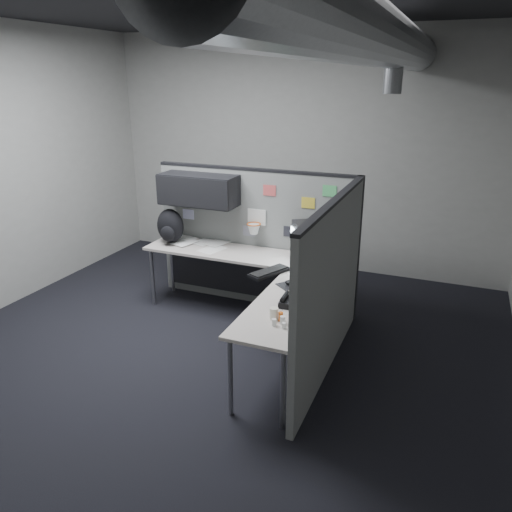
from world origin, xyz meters
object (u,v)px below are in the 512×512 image
at_px(desk, 254,274).
at_px(keyboard, 269,272).
at_px(monitor, 313,242).
at_px(backpack, 170,227).
at_px(phone, 291,302).

bearing_deg(desk, keyboard, -38.48).
relative_size(desk, monitor, 4.49).
xyz_separation_m(desk, backpack, (-1.19, 0.29, 0.32)).
bearing_deg(backpack, monitor, 3.82).
bearing_deg(keyboard, desk, 122.06).
bearing_deg(phone, keyboard, 131.87).
distance_m(monitor, phone, 1.15).
distance_m(monitor, keyboard, 0.62).
distance_m(desk, phone, 1.07).
bearing_deg(phone, monitor, 103.85).
distance_m(monitor, backpack, 1.73).
relative_size(monitor, backpack, 1.26).
height_order(desk, backpack, backpack).
relative_size(phone, backpack, 0.50).
relative_size(monitor, keyboard, 1.07).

